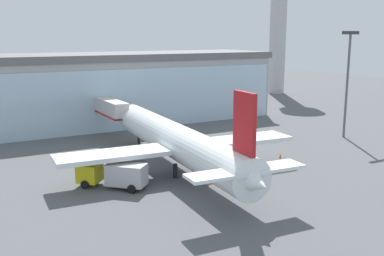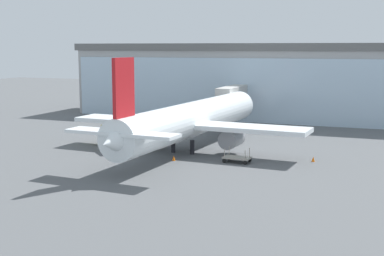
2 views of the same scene
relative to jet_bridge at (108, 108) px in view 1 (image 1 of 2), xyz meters
The scene contains 10 objects.
ground 28.05m from the jet_bridge, 86.39° to the right, with size 240.00×240.00×0.00m, color #545659.
terminal_building 11.70m from the jet_bridge, 81.34° to the left, with size 65.69×16.92×12.49m.
jet_bridge is the anchor object (origin of this frame).
control_tower 68.25m from the jet_bridge, 28.55° to the left, with size 8.86×8.86×37.77m.
apron_light_mast 37.11m from the jet_bridge, 28.07° to the right, with size 3.20×0.40×16.25m.
airplane 21.43m from the jet_bridge, 86.24° to the right, with size 28.29×36.39×10.98m.
catering_truck 24.61m from the jet_bridge, 106.51° to the right, with size 6.82×6.61×2.65m.
baggage_cart 27.48m from the jet_bridge, 71.86° to the right, with size 2.85×1.68×1.50m.
safety_cone_nose 27.83m from the jet_bridge, 85.88° to the right, with size 0.36×0.36×0.55m, color orange.
safety_cone_wingtip 27.72m from the jet_bridge, 54.87° to the right, with size 0.36×0.36×0.55m, color orange.
Camera 1 is at (-22.59, -38.97, 15.63)m, focal length 42.00 mm.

